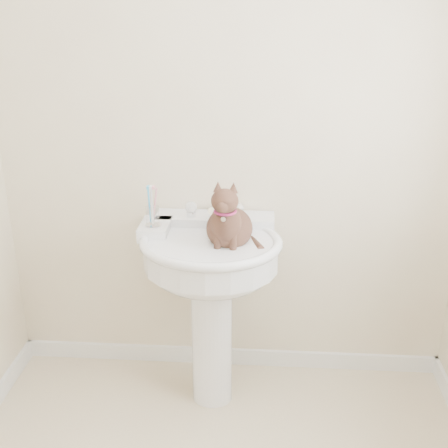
# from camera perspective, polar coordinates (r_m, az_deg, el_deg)

# --- Properties ---
(wall_back) EXTENTS (2.20, 0.00, 2.50)m
(wall_back) POSITION_cam_1_polar(r_m,az_deg,el_deg) (2.61, 0.52, 9.11)
(wall_back) COLOR beige
(wall_back) RESTS_ON ground
(baseboard_back) EXTENTS (2.20, 0.02, 0.09)m
(baseboard_back) POSITION_cam_1_polar(r_m,az_deg,el_deg) (3.09, 0.43, -13.27)
(baseboard_back) COLOR white
(baseboard_back) RESTS_ON floor
(pedestal_sink) EXTENTS (0.64, 0.63, 0.88)m
(pedestal_sink) POSITION_cam_1_polar(r_m,az_deg,el_deg) (2.52, -1.36, -4.76)
(pedestal_sink) COLOR white
(pedestal_sink) RESTS_ON floor
(faucet) EXTENTS (0.28, 0.12, 0.14)m
(faucet) POSITION_cam_1_polar(r_m,az_deg,el_deg) (2.57, -1.02, 1.45)
(faucet) COLOR silver
(faucet) RESTS_ON pedestal_sink
(soap_bar) EXTENTS (0.09, 0.06, 0.03)m
(soap_bar) POSITION_cam_1_polar(r_m,az_deg,el_deg) (2.67, 0.15, 1.54)
(soap_bar) COLOR orange
(soap_bar) RESTS_ON pedestal_sink
(toothbrush_cup) EXTENTS (0.07, 0.07, 0.18)m
(toothbrush_cup) POSITION_cam_1_polar(r_m,az_deg,el_deg) (2.50, -7.26, 0.81)
(toothbrush_cup) COLOR silver
(toothbrush_cup) RESTS_ON pedestal_sink
(cat) EXTENTS (0.22, 0.28, 0.41)m
(cat) POSITION_cam_1_polar(r_m,az_deg,el_deg) (2.41, 0.50, -0.03)
(cat) COLOR brown
(cat) RESTS_ON pedestal_sink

